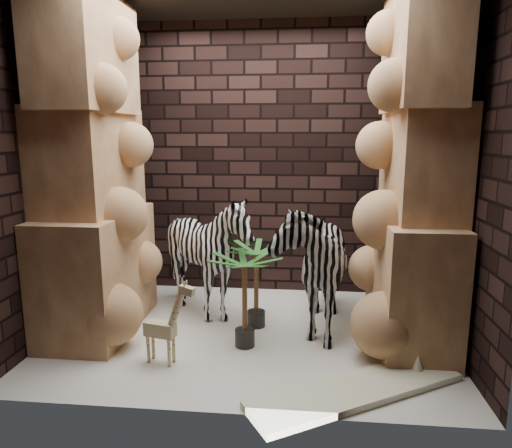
# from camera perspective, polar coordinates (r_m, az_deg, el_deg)

# --- Properties ---
(floor) EXTENTS (3.50, 3.50, 0.00)m
(floor) POSITION_cam_1_polar(r_m,az_deg,el_deg) (4.37, -0.99, -13.28)
(floor) COLOR silver
(floor) RESTS_ON ground
(wall_back) EXTENTS (3.50, 0.00, 3.50)m
(wall_back) POSITION_cam_1_polar(r_m,az_deg,el_deg) (5.23, 0.57, 7.75)
(wall_back) COLOR black
(wall_back) RESTS_ON ground
(wall_front) EXTENTS (3.50, 0.00, 3.50)m
(wall_front) POSITION_cam_1_polar(r_m,az_deg,el_deg) (2.76, -4.14, 4.82)
(wall_front) COLOR black
(wall_front) RESTS_ON ground
(wall_left) EXTENTS (0.00, 3.00, 3.00)m
(wall_left) POSITION_cam_1_polar(r_m,az_deg,el_deg) (4.55, -23.68, 6.34)
(wall_left) COLOR black
(wall_left) RESTS_ON ground
(wall_right) EXTENTS (0.00, 3.00, 3.00)m
(wall_right) POSITION_cam_1_polar(r_m,az_deg,el_deg) (4.17, 23.73, 6.00)
(wall_right) COLOR black
(wall_right) RESTS_ON ground
(rock_pillar_left) EXTENTS (0.68, 1.30, 3.00)m
(rock_pillar_left) POSITION_cam_1_polar(r_m,az_deg,el_deg) (4.39, -19.66, 6.49)
(rock_pillar_left) COLOR #DFAE73
(rock_pillar_left) RESTS_ON floor
(rock_pillar_right) EXTENTS (0.58, 1.25, 3.00)m
(rock_pillar_right) POSITION_cam_1_polar(r_m,az_deg,el_deg) (4.08, 19.30, 6.22)
(rock_pillar_right) COLOR #DFAE73
(rock_pillar_right) RESTS_ON floor
(zebra_right) EXTENTS (0.71, 1.25, 1.45)m
(zebra_right) POSITION_cam_1_polar(r_m,az_deg,el_deg) (4.32, 6.77, -3.42)
(zebra_right) COLOR white
(zebra_right) RESTS_ON floor
(zebra_left) EXTENTS (1.04, 1.28, 1.14)m
(zebra_left) POSITION_cam_1_polar(r_m,az_deg,el_deg) (4.59, -5.95, -4.57)
(zebra_left) COLOR white
(zebra_left) RESTS_ON floor
(giraffe_toy) EXTENTS (0.39, 0.21, 0.73)m
(giraffe_toy) POSITION_cam_1_polar(r_m,az_deg,el_deg) (3.79, -11.75, -11.46)
(giraffe_toy) COLOR beige
(giraffe_toy) RESTS_ON floor
(palm_front) EXTENTS (0.36, 0.36, 0.81)m
(palm_front) POSITION_cam_1_polar(r_m,az_deg,el_deg) (4.38, 0.03, -7.56)
(palm_front) COLOR #154A1F
(palm_front) RESTS_ON floor
(palm_back) EXTENTS (0.36, 0.36, 0.82)m
(palm_back) POSITION_cam_1_polar(r_m,az_deg,el_deg) (3.98, -1.41, -9.42)
(palm_back) COLOR #154A1F
(palm_back) RESTS_ON floor
(surfboard) EXTENTS (1.59, 1.18, 0.05)m
(surfboard) POSITION_cam_1_polar(r_m,az_deg,el_deg) (3.53, 12.26, -19.35)
(surfboard) COLOR #F1F0C6
(surfboard) RESTS_ON floor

